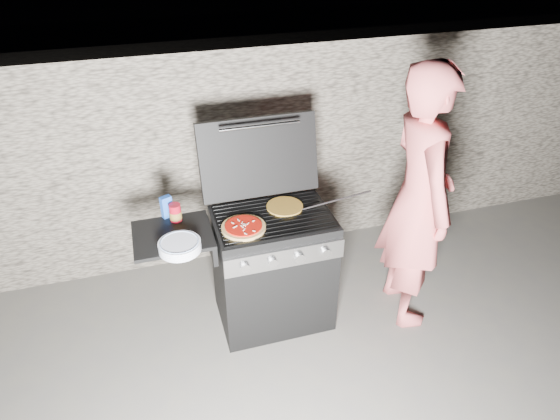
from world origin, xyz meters
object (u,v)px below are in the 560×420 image
object	(u,v)px
gas_grill	(239,275)
sauce_jar	(175,213)
pizza_topped	(244,227)
person	(418,200)

from	to	relation	value
gas_grill	sauce_jar	size ratio (longest dim) A/B	10.99
gas_grill	pizza_topped	bearing A→B (deg)	-72.81
pizza_topped	sauce_jar	size ratio (longest dim) A/B	2.35
gas_grill	pizza_topped	world-z (taller)	pizza_topped
gas_grill	pizza_topped	xyz separation A→B (m)	(0.03, -0.09, 0.47)
pizza_topped	sauce_jar	xyz separation A→B (m)	(-0.41, 0.24, 0.04)
sauce_jar	pizza_topped	bearing A→B (deg)	-30.34
gas_grill	sauce_jar	distance (m)	0.65
pizza_topped	person	world-z (taller)	person
sauce_jar	person	distance (m)	1.64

